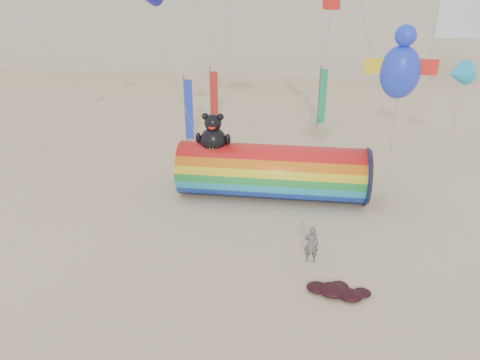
# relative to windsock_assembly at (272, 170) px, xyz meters

# --- Properties ---
(ground) EXTENTS (160.00, 160.00, 0.00)m
(ground) POSITION_rel_windsock_assembly_xyz_m (-1.91, -4.76, -1.64)
(ground) COLOR #CCB58C
(ground) RESTS_ON ground
(windsock_assembly) EXTENTS (10.74, 3.27, 4.95)m
(windsock_assembly) POSITION_rel_windsock_assembly_xyz_m (0.00, 0.00, 0.00)
(windsock_assembly) COLOR red
(windsock_assembly) RESTS_ON ground
(kite_handler) EXTENTS (0.66, 0.44, 1.78)m
(kite_handler) POSITION_rel_windsock_assembly_xyz_m (2.25, -6.45, -0.75)
(kite_handler) COLOR #575A5E
(kite_handler) RESTS_ON ground
(fabric_bundle) EXTENTS (2.62, 1.35, 0.41)m
(fabric_bundle) POSITION_rel_windsock_assembly_xyz_m (3.33, -8.70, -1.47)
(fabric_bundle) COLOR #350911
(fabric_bundle) RESTS_ON ground
(festival_banners) EXTENTS (10.52, 5.52, 5.20)m
(festival_banners) POSITION_rel_windsock_assembly_xyz_m (-3.12, 11.09, 1.00)
(festival_banners) COLOR #59595E
(festival_banners) RESTS_ON ground
(flying_kites) EXTENTS (30.51, 13.12, 8.25)m
(flying_kites) POSITION_rel_windsock_assembly_xyz_m (1.10, -0.27, 9.09)
(flying_kites) COLOR blue
(flying_kites) RESTS_ON ground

